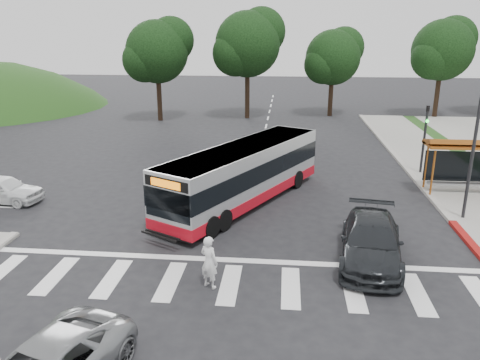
# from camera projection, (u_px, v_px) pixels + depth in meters

# --- Properties ---
(ground) EXTENTS (140.00, 140.00, 0.00)m
(ground) POSITION_uv_depth(u_px,v_px,m) (243.00, 225.00, 20.15)
(ground) COLOR black
(ground) RESTS_ON ground
(sidewalk_east) EXTENTS (4.00, 40.00, 0.12)m
(sidewalk_east) POSITION_uv_depth(u_px,v_px,m) (448.00, 176.00, 26.70)
(sidewalk_east) COLOR gray
(sidewalk_east) RESTS_ON ground
(curb_east) EXTENTS (0.30, 40.00, 0.15)m
(curb_east) POSITION_uv_depth(u_px,v_px,m) (412.00, 175.00, 26.88)
(curb_east) COLOR #9E9991
(curb_east) RESTS_ON ground
(curb_east_red) EXTENTS (0.32, 6.00, 0.15)m
(curb_east_red) POSITION_uv_depth(u_px,v_px,m) (479.00, 253.00, 17.39)
(curb_east_red) COLOR maroon
(curb_east_red) RESTS_ON ground
(crosswalk_ladder) EXTENTS (18.00, 2.60, 0.01)m
(crosswalk_ladder) POSITION_uv_depth(u_px,v_px,m) (230.00, 284.00, 15.41)
(crosswalk_ladder) COLOR silver
(crosswalk_ladder) RESTS_ON ground
(bus_shelter) EXTENTS (4.20, 1.60, 2.86)m
(bus_shelter) POSITION_uv_depth(u_px,v_px,m) (469.00, 149.00, 23.27)
(bus_shelter) COLOR #9E531A
(bus_shelter) RESTS_ON sidewalk_east
(traffic_signal_ne_tall) EXTENTS (0.18, 0.37, 6.50)m
(traffic_signal_ne_tall) POSITION_uv_depth(u_px,v_px,m) (476.00, 134.00, 19.50)
(traffic_signal_ne_tall) COLOR black
(traffic_signal_ne_tall) RESTS_ON ground
(traffic_signal_ne_short) EXTENTS (0.18, 0.37, 4.00)m
(traffic_signal_ne_short) POSITION_uv_depth(u_px,v_px,m) (425.00, 132.00, 26.56)
(traffic_signal_ne_short) COLOR black
(traffic_signal_ne_short) RESTS_ON ground
(tree_ne_a) EXTENTS (6.16, 5.74, 9.30)m
(tree_ne_a) POSITION_uv_depth(u_px,v_px,m) (443.00, 49.00, 43.33)
(tree_ne_a) COLOR black
(tree_ne_a) RESTS_ON parking_lot
(tree_north_a) EXTENTS (6.60, 6.15, 10.17)m
(tree_north_a) POSITION_uv_depth(u_px,v_px,m) (248.00, 43.00, 42.94)
(tree_north_a) COLOR black
(tree_north_a) RESTS_ON ground
(tree_north_b) EXTENTS (5.72, 5.33, 8.43)m
(tree_north_b) POSITION_uv_depth(u_px,v_px,m) (334.00, 57.00, 44.47)
(tree_north_b) COLOR black
(tree_north_b) RESTS_ON ground
(tree_north_c) EXTENTS (6.16, 5.74, 9.30)m
(tree_north_c) POSITION_uv_depth(u_px,v_px,m) (158.00, 51.00, 41.98)
(tree_north_c) COLOR black
(tree_north_c) RESTS_ON ground
(transit_bus) EXTENTS (7.15, 10.72, 2.81)m
(transit_bus) POSITION_uv_depth(u_px,v_px,m) (244.00, 175.00, 22.30)
(transit_bus) COLOR #A9ABAE
(transit_bus) RESTS_ON ground
(pedestrian) EXTENTS (0.78, 0.70, 1.78)m
(pedestrian) POSITION_uv_depth(u_px,v_px,m) (209.00, 262.00, 15.00)
(pedestrian) COLOR white
(pedestrian) RESTS_ON ground
(dark_sedan) EXTENTS (2.86, 5.45, 1.51)m
(dark_sedan) POSITION_uv_depth(u_px,v_px,m) (371.00, 241.00, 16.81)
(dark_sedan) COLOR #212427
(dark_sedan) RESTS_ON ground
(west_car_white) EXTENTS (4.02, 1.99, 1.32)m
(west_car_white) POSITION_uv_depth(u_px,v_px,m) (3.00, 189.00, 22.67)
(west_car_white) COLOR silver
(west_car_white) RESTS_ON ground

